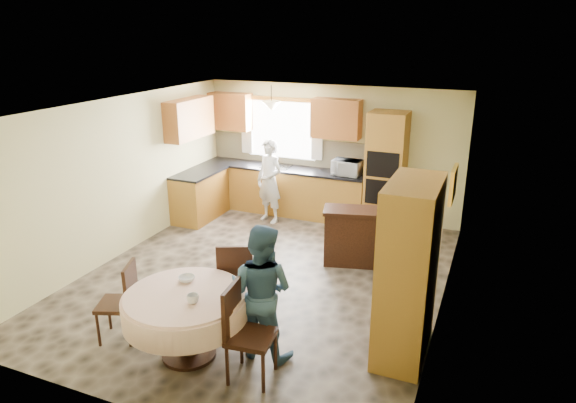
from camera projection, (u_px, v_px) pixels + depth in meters
The scene contains 36 objects.
floor at pixel (264, 277), 7.57m from camera, with size 5.00×6.00×0.01m, color #6D5D4C.
ceiling at pixel (262, 107), 6.77m from camera, with size 5.00×6.00×0.01m, color white.
wall_back at pixel (330, 151), 9.79m from camera, with size 5.00×0.02×2.50m, color #CCC583.
wall_front at pixel (119, 295), 4.55m from camera, with size 5.00×0.02×2.50m, color #CCC583.
wall_left at pixel (120, 178), 8.08m from camera, with size 0.02×6.00×2.50m, color #CCC583.
wall_right at pixel (448, 222), 6.26m from camera, with size 0.02×6.00×2.50m, color #CCC583.
window at pixel (282, 129), 10.02m from camera, with size 1.40×0.03×1.10m, color white.
curtain_left at pixel (246, 125), 10.24m from camera, with size 0.22×0.02×1.15m, color white.
curtain_right at pixel (317, 130), 9.69m from camera, with size 0.22×0.02×1.15m, color white.
base_cab_back at pixel (283, 191), 10.10m from camera, with size 3.30×0.60×0.88m, color gold.
counter_back at pixel (283, 168), 9.95m from camera, with size 3.30×0.64×0.04m, color black.
base_cab_left at pixel (200, 196), 9.81m from camera, with size 0.60×1.20×0.88m, color gold.
counter_left at pixel (199, 173), 9.66m from camera, with size 0.64×1.20×0.04m, color black.
backsplash at pixel (289, 151), 10.11m from camera, with size 3.30×0.02×0.55m, color beige.
wall_cab_left at pixel (230, 111), 10.18m from camera, with size 0.85×0.33×0.72m, color #C07130.
wall_cab_right at pixel (336, 119), 9.38m from camera, with size 0.90×0.33×0.72m, color #C07130.
wall_cab_side at pixel (189, 119), 9.38m from camera, with size 0.33×1.20×0.72m, color #C07130.
oven_tower at pixel (386, 171), 9.16m from camera, with size 0.66×0.62×2.12m, color gold.
oven_upper at pixel (383, 165), 8.82m from camera, with size 0.56×0.01×0.45m, color black.
oven_lower at pixel (381, 193), 8.99m from camera, with size 0.56×0.01×0.45m, color black.
pendant at pixel (271, 106), 9.44m from camera, with size 0.36×0.36×0.18m, color beige.
sideboard at pixel (361, 238), 7.89m from camera, with size 1.17×0.48×0.83m, color #331A0E.
space_heater at pixel (393, 255), 7.63m from camera, with size 0.41×0.28×0.56m, color black.
cupboard at pixel (408, 271), 5.53m from camera, with size 0.53×1.06×2.01m, color gold.
dining_table at pixel (186, 308), 5.58m from camera, with size 1.36×1.36×0.78m.
chair_left at pixel (123, 298), 5.94m from camera, with size 0.54×0.54×0.96m.
chair_back at pixel (236, 277), 6.31m from camera, with size 0.60×0.60×1.05m.
chair_right at pixel (243, 328), 5.25m from camera, with size 0.50×0.50×1.05m.
framed_picture at pixel (453, 184), 6.67m from camera, with size 0.06×0.54×0.45m.
microwave at pixel (347, 167), 9.39m from camera, with size 0.51×0.35×0.28m, color silver.
person_sink at pixel (270, 181), 9.52m from camera, with size 0.57×0.38×1.57m, color silver.
person_dining at pixel (261, 291), 5.58m from camera, with size 0.75×0.59×1.55m, color #335370.
bowl_sideboard at pixel (350, 210), 7.82m from camera, with size 0.19×0.19×0.05m, color #B2B2B2.
bottle_sideboard at pixel (391, 208), 7.55m from camera, with size 0.11×0.11×0.29m, color silver.
cup_table at pixel (193, 299), 5.32m from camera, with size 0.13×0.13×0.10m, color #B2B2B2.
bowl_table at pixel (187, 279), 5.79m from camera, with size 0.19×0.19×0.06m, color #B2B2B2.
Camera 1 is at (2.95, -6.15, 3.50)m, focal length 32.00 mm.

